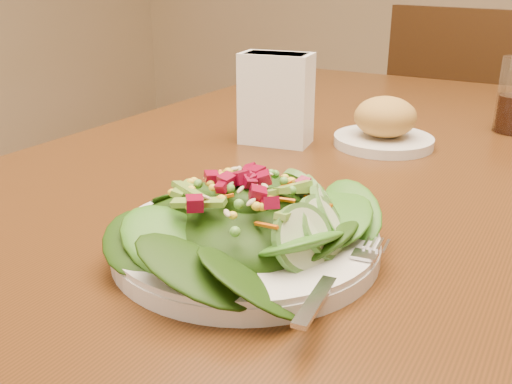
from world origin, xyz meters
TOP-DOWN VIEW (x-y plane):
  - dining_table at (0.00, 0.00)m, footprint 0.90×1.40m
  - chair_far at (-0.05, 1.10)m, footprint 0.52×0.52m
  - salad_plate at (0.03, -0.36)m, footprint 0.27×0.26m
  - bread_plate at (0.02, 0.06)m, footprint 0.15×0.15m
  - napkin_holder at (-0.13, -0.01)m, footprint 0.12×0.08m

SIDE VIEW (x-z plane):
  - chair_far at x=-0.05m, z-range 0.03..0.94m
  - dining_table at x=0.00m, z-range 0.27..1.02m
  - salad_plate at x=0.03m, z-range 0.74..0.82m
  - bread_plate at x=0.02m, z-range 0.74..0.82m
  - napkin_holder at x=-0.13m, z-range 0.75..0.90m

